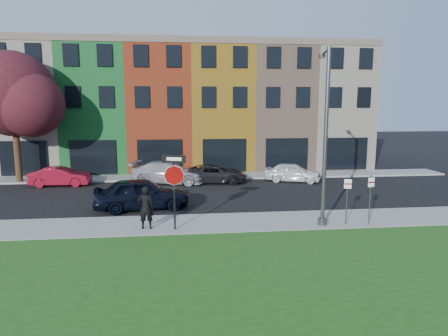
{
  "coord_description": "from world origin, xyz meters",
  "views": [
    {
      "loc": [
        -3.43,
        -14.68,
        5.57
      ],
      "look_at": [
        -1.37,
        4.0,
        2.49
      ],
      "focal_mm": 32.0,
      "sensor_mm": 36.0,
      "label": 1
    }
  ],
  "objects": [
    {
      "name": "ground",
      "position": [
        0.0,
        0.0,
        0.0
      ],
      "size": [
        120.0,
        120.0,
        0.0
      ],
      "primitive_type": "plane",
      "color": "black",
      "rests_on": "ground"
    },
    {
      "name": "sidewalk_near",
      "position": [
        2.0,
        3.0,
        0.06
      ],
      "size": [
        40.0,
        3.0,
        0.12
      ],
      "primitive_type": "cube",
      "color": "gray",
      "rests_on": "ground"
    },
    {
      "name": "sidewalk_far",
      "position": [
        -3.0,
        15.0,
        0.06
      ],
      "size": [
        40.0,
        2.4,
        0.12
      ],
      "primitive_type": "cube",
      "color": "gray",
      "rests_on": "ground"
    },
    {
      "name": "rowhouse_block",
      "position": [
        -2.5,
        21.18,
        4.99
      ],
      "size": [
        30.0,
        10.12,
        10.0
      ],
      "color": "beige",
      "rests_on": "ground"
    },
    {
      "name": "stop_sign",
      "position": [
        -3.72,
        2.17,
        2.45
      ],
      "size": [
        1.01,
        0.37,
        3.27
      ],
      "rotation": [
        0.0,
        0.0,
        -0.32
      ],
      "color": "black",
      "rests_on": "sidewalk_near"
    },
    {
      "name": "man",
      "position": [
        -4.97,
        2.45,
        1.07
      ],
      "size": [
        0.75,
        0.54,
        1.9
      ],
      "primitive_type": "imported",
      "rotation": [
        0.0,
        0.0,
        3.08
      ],
      "color": "black",
      "rests_on": "sidewalk_near"
    },
    {
      "name": "sedan_near",
      "position": [
        -5.49,
        6.18,
        0.84
      ],
      "size": [
        3.23,
        5.43,
        1.68
      ],
      "primitive_type": "imported",
      "rotation": [
        0.0,
        0.0,
        1.7
      ],
      "color": "black",
      "rests_on": "ground"
    },
    {
      "name": "parked_car_red",
      "position": [
        -11.53,
        12.89,
        0.65
      ],
      "size": [
        1.41,
        3.95,
        1.3
      ],
      "primitive_type": "imported",
      "rotation": [
        0.0,
        0.0,
        1.58
      ],
      "color": "maroon",
      "rests_on": "ground"
    },
    {
      "name": "parked_car_silver",
      "position": [
        -4.29,
        13.07,
        0.76
      ],
      "size": [
        4.58,
        6.22,
        1.51
      ],
      "primitive_type": "imported",
      "rotation": [
        0.0,
        0.0,
        1.33
      ],
      "color": "#A0A0A4",
      "rests_on": "ground"
    },
    {
      "name": "parked_car_dark",
      "position": [
        -1.08,
        12.84,
        0.64
      ],
      "size": [
        2.96,
        4.97,
        1.27
      ],
      "primitive_type": "imported",
      "rotation": [
        0.0,
        0.0,
        1.48
      ],
      "color": "black",
      "rests_on": "ground"
    },
    {
      "name": "parked_car_white",
      "position": [
        4.51,
        12.64,
        0.67
      ],
      "size": [
        4.12,
        4.98,
        1.35
      ],
      "primitive_type": "imported",
      "rotation": [
        0.0,
        0.0,
        1.22
      ],
      "color": "white",
      "rests_on": "ground"
    },
    {
      "name": "street_lamp",
      "position": [
        2.94,
        2.34,
        4.05
      ],
      "size": [
        0.81,
        2.55,
        7.8
      ],
      "rotation": [
        0.0,
        0.0,
        -0.21
      ],
      "color": "#494B4E",
      "rests_on": "sidewalk_near"
    },
    {
      "name": "parking_sign_a",
      "position": [
        3.98,
        2.06,
        1.48
      ],
      "size": [
        0.32,
        0.12,
        2.18
      ],
      "rotation": [
        0.0,
        0.0,
        -0.24
      ],
      "color": "#494B4E",
      "rests_on": "sidewalk_near"
    },
    {
      "name": "parking_sign_b",
      "position": [
        4.99,
        1.89,
        1.54
      ],
      "size": [
        0.32,
        0.11,
        2.28
      ],
      "rotation": [
        0.0,
        0.0,
        0.22
      ],
      "color": "#494B4E",
      "rests_on": "sidewalk_near"
    },
    {
      "name": "tree_purple",
      "position": [
        -14.57,
        14.25,
        6.02
      ],
      "size": [
        6.89,
        6.03,
        8.92
      ],
      "color": "#321C10",
      "rests_on": "sidewalk_far"
    }
  ]
}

